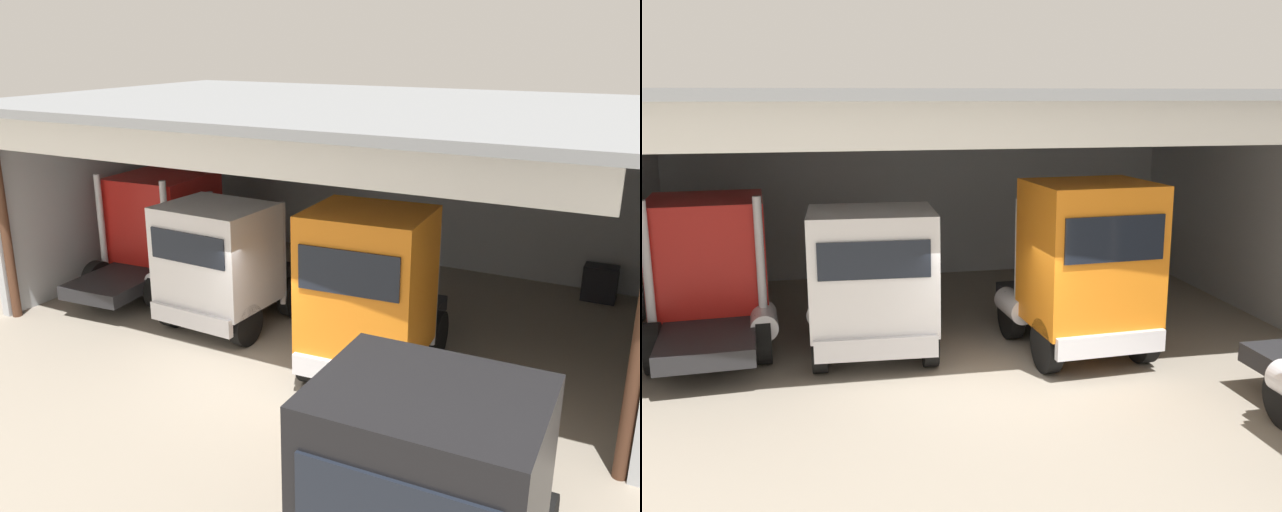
% 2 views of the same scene
% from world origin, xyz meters
% --- Properties ---
extents(ground_plane, '(80.00, 80.00, 0.00)m').
position_xyz_m(ground_plane, '(0.00, 0.00, 0.00)').
color(ground_plane, gray).
rests_on(ground_plane, ground).
extents(workshop_shed, '(15.86, 10.59, 5.56)m').
position_xyz_m(workshop_shed, '(0.00, 5.60, 3.89)').
color(workshop_shed, '#ADB2B7').
rests_on(workshop_shed, ground).
extents(truck_red_center_bay, '(2.84, 5.06, 3.44)m').
position_xyz_m(truck_red_center_bay, '(-5.55, 3.85, 1.74)').
color(truck_red_center_bay, red).
rests_on(truck_red_center_bay, ground).
extents(truck_white_right_bay, '(2.73, 4.44, 3.21)m').
position_xyz_m(truck_white_right_bay, '(-2.15, 2.27, 1.68)').
color(truck_white_right_bay, white).
rests_on(truck_white_right_bay, ground).
extents(truck_orange_yard_outside, '(2.78, 4.67, 3.76)m').
position_xyz_m(truck_orange_yard_outside, '(2.19, 1.47, 1.95)').
color(truck_orange_yard_outside, orange).
rests_on(truck_orange_yard_outside, ground).
extents(truck_black_left_bay, '(2.73, 4.90, 3.40)m').
position_xyz_m(truck_black_left_bay, '(5.47, -4.13, 1.76)').
color(truck_black_left_bay, black).
rests_on(truck_black_left_bay, ground).
extents(oil_drum, '(0.58, 0.58, 0.91)m').
position_xyz_m(oil_drum, '(-0.35, 8.21, 0.46)').
color(oil_drum, '#194CB2').
rests_on(oil_drum, ground).
extents(tool_cart, '(0.90, 0.60, 1.00)m').
position_xyz_m(tool_cart, '(6.03, 8.60, 0.50)').
color(tool_cart, black).
rests_on(tool_cart, ground).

